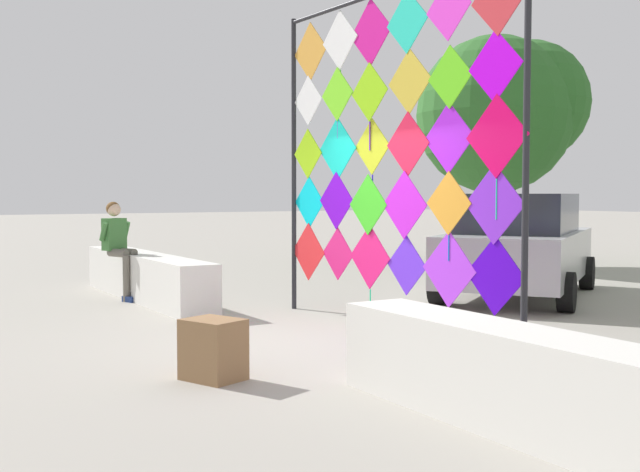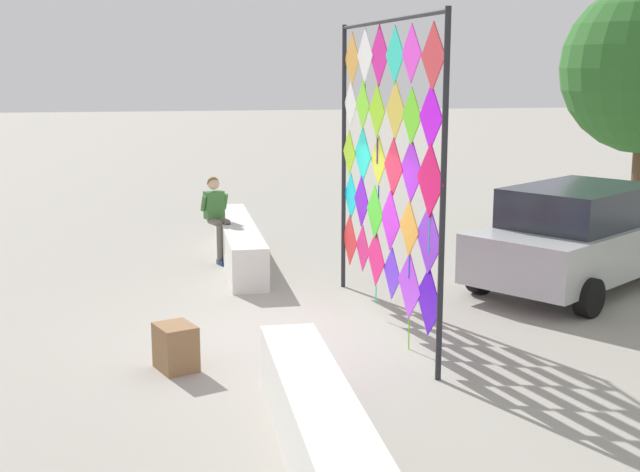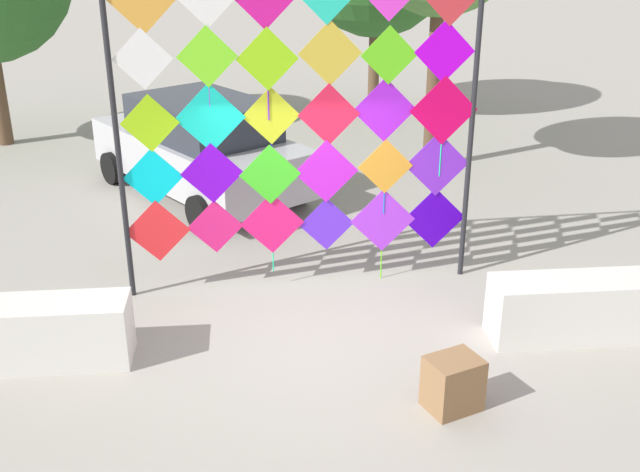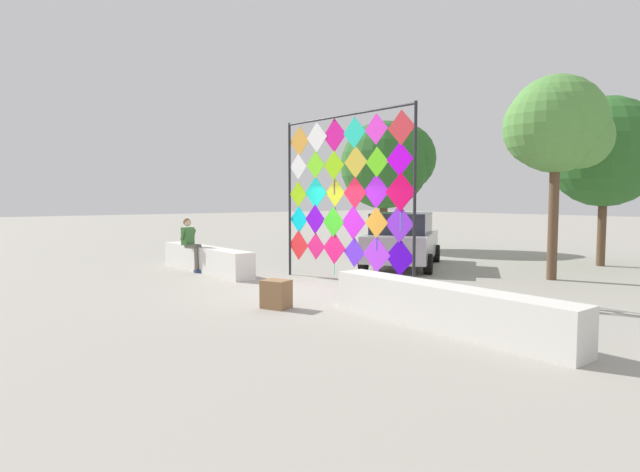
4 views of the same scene
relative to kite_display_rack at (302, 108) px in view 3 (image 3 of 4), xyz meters
name	(u,v)px [view 3 (image 3 of 4)]	position (x,y,z in m)	size (l,w,h in m)	color
ground	(313,335)	(0.01, -1.38, -2.40)	(120.00, 120.00, 0.00)	#9E998E
kite_display_rack	(302,108)	(0.00, 0.00, 0.00)	(4.51, 0.29, 4.28)	#232328
parked_car	(201,146)	(-1.50, 3.74, -1.53)	(4.07, 4.70, 1.71)	#B7B7BC
cardboard_box_large	(453,383)	(1.28, -2.92, -2.12)	(0.52, 0.42, 0.56)	olive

